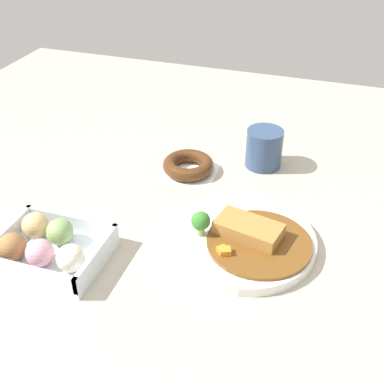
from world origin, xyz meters
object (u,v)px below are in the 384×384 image
at_px(donut_box, 48,247).
at_px(chocolate_ring_donut, 188,166).
at_px(coffee_mug, 264,148).
at_px(curry_plate, 243,238).

relative_size(donut_box, chocolate_ring_donut, 1.44).
distance_m(donut_box, coffee_mug, 0.50).
xyz_separation_m(curry_plate, coffee_mug, (-0.02, 0.27, 0.03)).
distance_m(donut_box, chocolate_ring_donut, 0.36).
height_order(chocolate_ring_donut, coffee_mug, coffee_mug).
xyz_separation_m(curry_plate, donut_box, (-0.30, -0.14, 0.01)).
distance_m(curry_plate, chocolate_ring_donut, 0.26).
height_order(donut_box, coffee_mug, coffee_mug).
distance_m(curry_plate, donut_box, 0.33).
relative_size(curry_plate, chocolate_ring_donut, 2.06).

